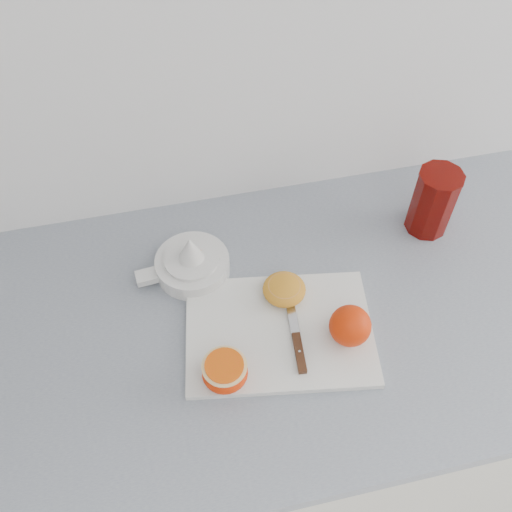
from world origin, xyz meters
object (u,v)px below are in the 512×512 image
at_px(red_tumbler, 432,203).
at_px(counter, 314,403).
at_px(cutting_board, 279,331).
at_px(half_orange, 225,372).
at_px(citrus_juicer, 191,263).

bearing_deg(red_tumbler, counter, -150.07).
bearing_deg(cutting_board, counter, 20.92).
bearing_deg(cutting_board, half_orange, -147.32).
bearing_deg(half_orange, citrus_juicer, 94.59).
xyz_separation_m(half_orange, red_tumbler, (0.45, 0.24, 0.03)).
xyz_separation_m(counter, citrus_juicer, (-0.24, 0.12, 0.47)).
bearing_deg(counter, cutting_board, -159.08).
bearing_deg(red_tumbler, cutting_board, -152.88).
relative_size(counter, cutting_board, 7.39).
xyz_separation_m(half_orange, citrus_juicer, (-0.02, 0.23, -0.01)).
distance_m(citrus_juicer, red_tumbler, 0.47).
height_order(counter, red_tumbler, red_tumbler).
distance_m(cutting_board, citrus_juicer, 0.21).
xyz_separation_m(counter, half_orange, (-0.22, -0.11, 0.48)).
distance_m(half_orange, red_tumbler, 0.51).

